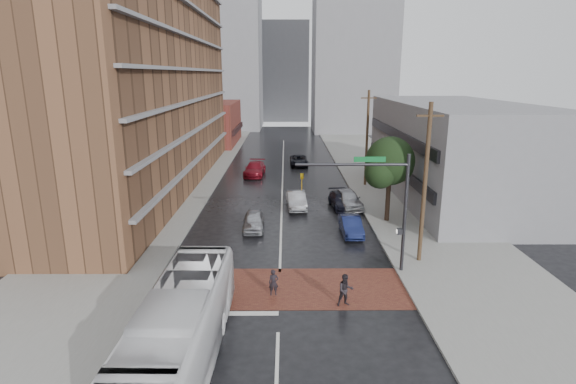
{
  "coord_description": "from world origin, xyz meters",
  "views": [
    {
      "loc": [
        0.37,
        -22.36,
        11.55
      ],
      "look_at": [
        0.52,
        8.21,
        3.5
      ],
      "focal_mm": 28.0,
      "sensor_mm": 36.0,
      "label": 1
    }
  ],
  "objects_px": {
    "suv_travel": "(299,160)",
    "pedestrian_a": "(274,283)",
    "car_parked_mid": "(342,200)",
    "car_travel_b": "(296,200)",
    "transit_bus": "(181,329)",
    "pedestrian_b": "(346,290)",
    "car_travel_c": "(255,169)",
    "car_parked_far": "(348,199)",
    "car_travel_a": "(254,221)",
    "car_parked_near": "(351,226)"
  },
  "relations": [
    {
      "from": "transit_bus",
      "to": "suv_travel",
      "type": "distance_m",
      "value": 41.9
    },
    {
      "from": "transit_bus",
      "to": "car_travel_a",
      "type": "relative_size",
      "value": 2.96
    },
    {
      "from": "suv_travel",
      "to": "car_travel_a",
      "type": "bearing_deg",
      "value": -100.99
    },
    {
      "from": "transit_bus",
      "to": "car_travel_b",
      "type": "height_order",
      "value": "transit_bus"
    },
    {
      "from": "car_parked_mid",
      "to": "transit_bus",
      "type": "bearing_deg",
      "value": -117.81
    },
    {
      "from": "pedestrian_a",
      "to": "car_parked_far",
      "type": "bearing_deg",
      "value": 61.2
    },
    {
      "from": "suv_travel",
      "to": "pedestrian_a",
      "type": "bearing_deg",
      "value": -95.3
    },
    {
      "from": "car_parked_near",
      "to": "pedestrian_a",
      "type": "bearing_deg",
      "value": -121.24
    },
    {
      "from": "transit_bus",
      "to": "pedestrian_b",
      "type": "relative_size",
      "value": 6.82
    },
    {
      "from": "car_parked_mid",
      "to": "car_travel_a",
      "type": "bearing_deg",
      "value": -147.66
    },
    {
      "from": "transit_bus",
      "to": "car_parked_mid",
      "type": "distance_m",
      "value": 24.18
    },
    {
      "from": "pedestrian_b",
      "to": "car_travel_c",
      "type": "xyz_separation_m",
      "value": [
        -6.69,
        30.71,
        -0.07
      ]
    },
    {
      "from": "transit_bus",
      "to": "pedestrian_a",
      "type": "relative_size",
      "value": 8.09
    },
    {
      "from": "car_travel_a",
      "to": "suv_travel",
      "type": "xyz_separation_m",
      "value": [
        4.17,
        24.89,
        -0.01
      ]
    },
    {
      "from": "pedestrian_a",
      "to": "car_travel_a",
      "type": "height_order",
      "value": "pedestrian_a"
    },
    {
      "from": "car_travel_b",
      "to": "car_parked_mid",
      "type": "height_order",
      "value": "car_travel_b"
    },
    {
      "from": "pedestrian_b",
      "to": "car_parked_mid",
      "type": "height_order",
      "value": "pedestrian_b"
    },
    {
      "from": "car_parked_near",
      "to": "car_travel_a",
      "type": "bearing_deg",
      "value": 170.14
    },
    {
      "from": "transit_bus",
      "to": "car_parked_mid",
      "type": "relative_size",
      "value": 2.55
    },
    {
      "from": "pedestrian_a",
      "to": "car_parked_mid",
      "type": "distance_m",
      "value": 17.3
    },
    {
      "from": "suv_travel",
      "to": "car_parked_mid",
      "type": "bearing_deg",
      "value": -81.77
    },
    {
      "from": "suv_travel",
      "to": "car_parked_far",
      "type": "relative_size",
      "value": 1.0
    },
    {
      "from": "car_travel_c",
      "to": "car_parked_near",
      "type": "distance_m",
      "value": 21.81
    },
    {
      "from": "pedestrian_a",
      "to": "car_travel_c",
      "type": "bearing_deg",
      "value": 87.59
    },
    {
      "from": "car_travel_c",
      "to": "car_parked_far",
      "type": "bearing_deg",
      "value": -51.83
    },
    {
      "from": "transit_bus",
      "to": "pedestrian_b",
      "type": "height_order",
      "value": "transit_bus"
    },
    {
      "from": "pedestrian_a",
      "to": "suv_travel",
      "type": "bearing_deg",
      "value": 78.01
    },
    {
      "from": "car_parked_near",
      "to": "car_parked_far",
      "type": "xyz_separation_m",
      "value": [
        0.66,
        6.89,
        0.15
      ]
    },
    {
      "from": "car_travel_b",
      "to": "car_parked_mid",
      "type": "xyz_separation_m",
      "value": [
        4.05,
        0.16,
        -0.07
      ]
    },
    {
      "from": "car_travel_b",
      "to": "suv_travel",
      "type": "relative_size",
      "value": 0.94
    },
    {
      "from": "pedestrian_a",
      "to": "car_parked_mid",
      "type": "height_order",
      "value": "pedestrian_a"
    },
    {
      "from": "pedestrian_b",
      "to": "car_parked_far",
      "type": "relative_size",
      "value": 0.36
    },
    {
      "from": "car_parked_near",
      "to": "car_travel_b",
      "type": "bearing_deg",
      "value": 119.0
    },
    {
      "from": "car_travel_a",
      "to": "transit_bus",
      "type": "bearing_deg",
      "value": -97.65
    },
    {
      "from": "car_travel_a",
      "to": "car_travel_c",
      "type": "relative_size",
      "value": 0.73
    },
    {
      "from": "pedestrian_b",
      "to": "suv_travel",
      "type": "bearing_deg",
      "value": 80.33
    },
    {
      "from": "car_travel_c",
      "to": "car_parked_far",
      "type": "relative_size",
      "value": 1.13
    },
    {
      "from": "suv_travel",
      "to": "car_parked_far",
      "type": "xyz_separation_m",
      "value": [
        3.79,
        -19.13,
        0.15
      ]
    },
    {
      "from": "car_travel_a",
      "to": "car_parked_near",
      "type": "distance_m",
      "value": 7.38
    },
    {
      "from": "pedestrian_b",
      "to": "car_travel_c",
      "type": "height_order",
      "value": "pedestrian_b"
    },
    {
      "from": "transit_bus",
      "to": "pedestrian_a",
      "type": "distance_m",
      "value": 7.02
    },
    {
      "from": "pedestrian_b",
      "to": "car_travel_a",
      "type": "relative_size",
      "value": 0.43
    },
    {
      "from": "car_travel_a",
      "to": "car_travel_b",
      "type": "relative_size",
      "value": 0.88
    },
    {
      "from": "suv_travel",
      "to": "car_parked_mid",
      "type": "height_order",
      "value": "car_parked_mid"
    },
    {
      "from": "car_parked_mid",
      "to": "car_parked_near",
      "type": "bearing_deg",
      "value": -96.63
    },
    {
      "from": "car_travel_b",
      "to": "car_parked_mid",
      "type": "relative_size",
      "value": 0.97
    },
    {
      "from": "suv_travel",
      "to": "car_parked_far",
      "type": "height_order",
      "value": "car_parked_far"
    },
    {
      "from": "pedestrian_a",
      "to": "pedestrian_b",
      "type": "bearing_deg",
      "value": -25.37
    },
    {
      "from": "car_travel_c",
      "to": "car_travel_b",
      "type": "bearing_deg",
      "value": -67.61
    },
    {
      "from": "car_travel_a",
      "to": "car_parked_far",
      "type": "xyz_separation_m",
      "value": [
        7.96,
        5.76,
        0.14
      ]
    }
  ]
}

